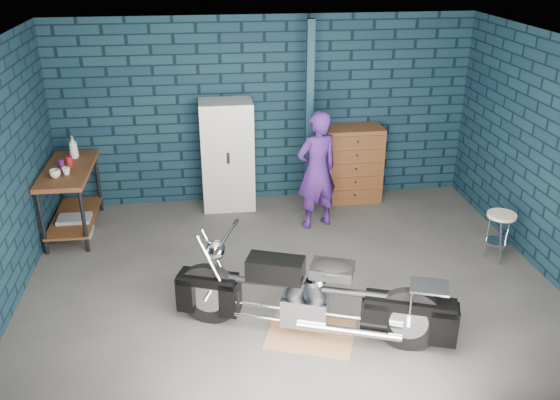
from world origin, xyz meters
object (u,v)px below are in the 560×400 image
(workbench, at_px, (72,200))
(locker, at_px, (227,155))
(motorcycle, at_px, (312,291))
(tool_chest, at_px, (352,164))
(storage_bin, at_px, (75,226))
(shop_stool, at_px, (498,237))
(person, at_px, (317,170))

(workbench, relative_size, locker, 0.88)
(motorcycle, relative_size, tool_chest, 2.09)
(storage_bin, relative_size, tool_chest, 0.37)
(storage_bin, height_order, tool_chest, tool_chest)
(workbench, xyz_separation_m, locker, (2.10, 0.54, 0.34))
(motorcycle, distance_m, locker, 3.30)
(shop_stool, bearing_deg, locker, 147.47)
(locker, bearing_deg, shop_stool, -32.53)
(person, bearing_deg, workbench, -23.87)
(tool_chest, bearing_deg, shop_stool, -56.62)
(shop_stool, bearing_deg, person, 148.79)
(person, height_order, storage_bin, person)
(motorcycle, bearing_deg, person, 98.51)
(locker, height_order, tool_chest, locker)
(motorcycle, bearing_deg, workbench, 155.91)
(workbench, xyz_separation_m, tool_chest, (3.95, 0.54, 0.11))
(workbench, bearing_deg, locker, 14.29)
(workbench, relative_size, motorcycle, 0.59)
(locker, xyz_separation_m, tool_chest, (1.84, 0.00, -0.23))
(storage_bin, bearing_deg, person, -2.35)
(person, xyz_separation_m, locker, (-1.15, 0.80, -0.02))
(storage_bin, distance_m, tool_chest, 4.01)
(storage_bin, xyz_separation_m, tool_chest, (3.93, 0.67, 0.43))
(workbench, xyz_separation_m, storage_bin, (0.02, -0.13, -0.32))
(person, xyz_separation_m, storage_bin, (-3.23, 0.13, -0.68))
(workbench, bearing_deg, storage_bin, -81.25)
(tool_chest, bearing_deg, workbench, -172.27)
(storage_bin, height_order, shop_stool, shop_stool)
(shop_stool, bearing_deg, tool_chest, 123.38)
(workbench, distance_m, locker, 2.20)
(motorcycle, distance_m, person, 2.49)
(motorcycle, bearing_deg, tool_chest, 89.86)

